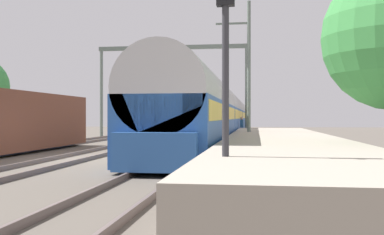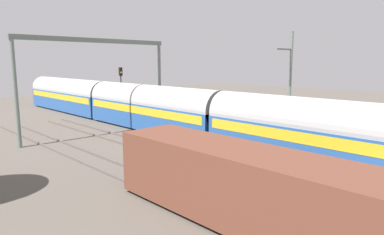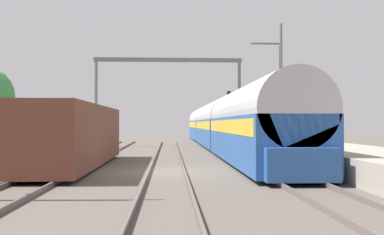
% 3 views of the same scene
% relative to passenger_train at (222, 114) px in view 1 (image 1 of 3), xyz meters
% --- Properties ---
extents(ground, '(120.00, 120.00, 0.00)m').
position_rel_passenger_train_xyz_m(ground, '(-4.35, -19.55, -1.97)').
color(ground, '#595149').
extents(track_west, '(1.52, 60.00, 0.16)m').
position_rel_passenger_train_xyz_m(track_west, '(-4.35, -19.55, -1.89)').
color(track_west, '#615351').
rests_on(track_west, ground).
extents(track_east, '(1.52, 60.00, 0.16)m').
position_rel_passenger_train_xyz_m(track_east, '(0.00, -19.55, -1.89)').
color(track_east, '#615351').
rests_on(track_east, ground).
extents(platform, '(4.40, 28.00, 0.90)m').
position_rel_passenger_train_xyz_m(platform, '(3.82, -17.55, -1.52)').
color(platform, '#A39989').
rests_on(platform, ground).
extents(passenger_train, '(2.93, 49.20, 3.82)m').
position_rel_passenger_train_xyz_m(passenger_train, '(0.00, 0.00, 0.00)').
color(passenger_train, '#28569E').
rests_on(passenger_train, ground).
extents(freight_car, '(2.80, 13.00, 2.70)m').
position_rel_passenger_train_xyz_m(freight_car, '(-8.71, -17.51, -0.50)').
color(freight_car, brown).
rests_on(freight_car, ground).
extents(person_crossing, '(0.26, 0.41, 1.73)m').
position_rel_passenger_train_xyz_m(person_crossing, '(1.71, -2.43, -0.94)').
color(person_crossing, '#2F2F2F').
rests_on(person_crossing, ground).
extents(railway_signal_near, '(0.36, 0.30, 4.81)m').
position_rel_passenger_train_xyz_m(railway_signal_near, '(2.19, -27.79, 1.13)').
color(railway_signal_near, '#2D2D33').
rests_on(railway_signal_near, ground).
extents(railway_signal_far, '(0.36, 0.30, 5.39)m').
position_rel_passenger_train_xyz_m(railway_signal_far, '(1.92, 7.79, 1.45)').
color(railway_signal_far, '#2D2D33').
rests_on(railway_signal_far, ground).
extents(catenary_gantry, '(13.11, 0.28, 7.86)m').
position_rel_passenger_train_xyz_m(catenary_gantry, '(-4.35, 1.30, 3.70)').
color(catenary_gantry, slate).
rests_on(catenary_gantry, ground).
extents(catenary_pole_east_mid, '(1.90, 0.20, 8.00)m').
position_rel_passenger_train_xyz_m(catenary_pole_east_mid, '(2.35, -12.15, 2.18)').
color(catenary_pole_east_mid, slate).
rests_on(catenary_pole_east_mid, ground).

